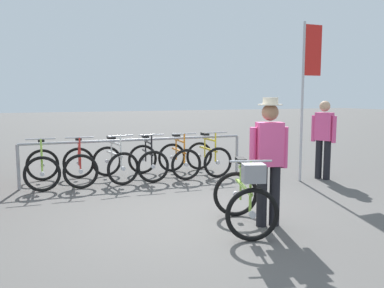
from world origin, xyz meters
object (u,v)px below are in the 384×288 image
(racked_bike_orange, at_px, (179,159))
(racked_bike_yellow, at_px, (208,157))
(racked_bike_black, at_px, (148,161))
(featured_bicycle, at_px, (245,197))
(banner_flag, at_px, (309,71))
(person_with_featured_bike, at_px, (269,156))
(racked_bike_white, at_px, (115,163))
(racked_bike_lime, at_px, (42,167))
(racked_bike_red, at_px, (80,165))
(pedestrian_with_backpack, at_px, (324,135))

(racked_bike_orange, height_order, racked_bike_yellow, same)
(racked_bike_black, height_order, racked_bike_yellow, same)
(featured_bicycle, bearing_deg, racked_bike_black, 93.63)
(banner_flag, bearing_deg, person_with_featured_bike, -136.75)
(racked_bike_white, distance_m, person_with_featured_bike, 3.96)
(racked_bike_yellow, relative_size, banner_flag, 0.35)
(racked_bike_lime, distance_m, person_with_featured_bike, 4.64)
(racked_bike_lime, bearing_deg, racked_bike_yellow, -1.23)
(racked_bike_yellow, xyz_separation_m, banner_flag, (1.55, -1.45, 1.86))
(racked_bike_black, bearing_deg, racked_bike_yellow, -1.23)
(racked_bike_white, height_order, featured_bicycle, same)
(racked_bike_white, distance_m, racked_bike_yellow, 2.10)
(person_with_featured_bike, bearing_deg, racked_bike_yellow, 77.80)
(racked_bike_lime, relative_size, racked_bike_black, 0.97)
(featured_bicycle, relative_size, banner_flag, 0.39)
(banner_flag, bearing_deg, racked_bike_yellow, 136.82)
(racked_bike_red, xyz_separation_m, racked_bike_black, (1.40, -0.03, 0.00))
(racked_bike_lime, bearing_deg, racked_bike_black, -1.23)
(racked_bike_white, distance_m, banner_flag, 4.36)
(racked_bike_yellow, relative_size, pedestrian_with_backpack, 0.67)
(racked_bike_orange, distance_m, featured_bicycle, 3.72)
(racked_bike_red, height_order, featured_bicycle, same)
(racked_bike_red, height_order, racked_bike_orange, same)
(racked_bike_orange, xyz_separation_m, banner_flag, (2.25, -1.47, 1.86))
(racked_bike_white, distance_m, racked_bike_black, 0.70)
(racked_bike_yellow, bearing_deg, racked_bike_white, 178.77)
(racked_bike_red, bearing_deg, banner_flag, -19.17)
(racked_bike_lime, bearing_deg, banner_flag, -16.83)
(racked_bike_lime, height_order, racked_bike_black, same)
(racked_bike_red, height_order, racked_bike_white, same)
(racked_bike_orange, height_order, pedestrian_with_backpack, pedestrian_with_backpack)
(pedestrian_with_backpack, bearing_deg, person_with_featured_bike, -141.76)
(person_with_featured_bike, xyz_separation_m, pedestrian_with_backpack, (2.79, 2.20, -0.01))
(banner_flag, bearing_deg, racked_bike_white, 157.69)
(racked_bike_white, bearing_deg, person_with_featured_bike, -70.46)
(racked_bike_lime, relative_size, racked_bike_yellow, 1.01)
(racked_bike_white, bearing_deg, banner_flag, -22.31)
(pedestrian_with_backpack, bearing_deg, banner_flag, -179.58)
(racked_bike_orange, xyz_separation_m, pedestrian_with_backpack, (2.70, -1.46, 0.57))
(racked_bike_white, height_order, racked_bike_yellow, same)
(racked_bike_orange, height_order, featured_bicycle, same)
(racked_bike_orange, distance_m, banner_flag, 3.26)
(racked_bike_black, relative_size, person_with_featured_bike, 0.66)
(racked_bike_lime, relative_size, person_with_featured_bike, 0.64)
(featured_bicycle, bearing_deg, racked_bike_lime, 121.90)
(pedestrian_with_backpack, bearing_deg, racked_bike_orange, 151.58)
(racked_bike_black, bearing_deg, racked_bike_orange, -1.23)
(racked_bike_white, bearing_deg, racked_bike_black, -1.23)
(racked_bike_orange, relative_size, featured_bicycle, 0.90)
(featured_bicycle, distance_m, pedestrian_with_backpack, 3.90)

